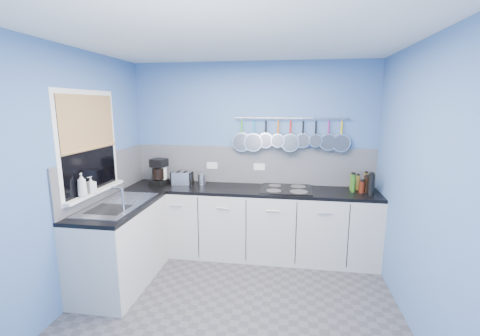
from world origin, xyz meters
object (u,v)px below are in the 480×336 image
(soap_bottle_a, at_px, (82,185))
(toaster, at_px, (182,178))
(soap_bottle_b, at_px, (91,185))
(hob, at_px, (286,189))
(paper_towel, at_px, (163,175))
(canister, at_px, (202,179))
(coffee_maker, at_px, (159,172))

(soap_bottle_a, distance_m, toaster, 1.38)
(soap_bottle_b, relative_size, hob, 0.27)
(toaster, distance_m, hob, 1.39)
(soap_bottle_b, bearing_deg, hob, 26.88)
(hob, bearing_deg, soap_bottle_a, -149.92)
(soap_bottle_a, height_order, paper_towel, soap_bottle_a)
(toaster, bearing_deg, hob, -12.34)
(soap_bottle_b, xyz_separation_m, canister, (0.87, 1.10, -0.17))
(soap_bottle_b, height_order, hob, soap_bottle_b)
(soap_bottle_a, distance_m, paper_towel, 1.27)
(soap_bottle_b, distance_m, toaster, 1.25)
(coffee_maker, height_order, hob, coffee_maker)
(soap_bottle_a, height_order, toaster, soap_bottle_a)
(canister, bearing_deg, toaster, -174.63)
(paper_towel, bearing_deg, soap_bottle_a, -105.79)
(paper_towel, bearing_deg, toaster, 1.33)
(soap_bottle_b, bearing_deg, soap_bottle_a, -90.00)
(canister, xyz_separation_m, hob, (1.13, -0.09, -0.06))
(soap_bottle_b, relative_size, canister, 1.22)
(paper_towel, bearing_deg, canister, 3.35)
(toaster, bearing_deg, soap_bottle_b, -129.11)
(coffee_maker, distance_m, canister, 0.58)
(paper_towel, relative_size, coffee_maker, 0.70)
(toaster, height_order, canister, toaster)
(canister, bearing_deg, paper_towel, -176.65)
(soap_bottle_a, bearing_deg, hob, 30.08)
(paper_towel, xyz_separation_m, hob, (1.66, -0.06, -0.11))
(soap_bottle_b, bearing_deg, canister, 51.66)
(canister, bearing_deg, soap_bottle_a, -124.96)
(soap_bottle_a, height_order, hob, soap_bottle_a)
(soap_bottle_a, relative_size, soap_bottle_b, 1.39)
(hob, bearing_deg, soap_bottle_b, -153.12)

